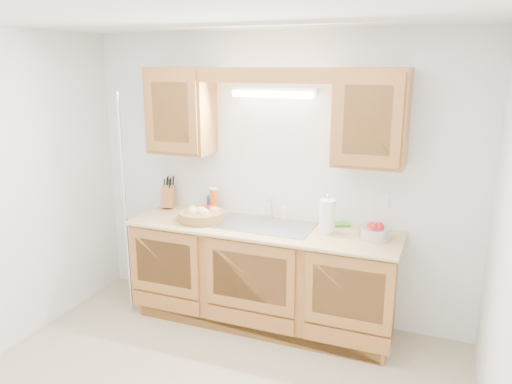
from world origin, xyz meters
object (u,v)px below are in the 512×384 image
at_px(paper_towel, 327,216).
at_px(apple_bowl, 375,232).
at_px(fruit_basket, 202,214).
at_px(knife_block, 169,196).

bearing_deg(paper_towel, apple_bowl, -2.34).
height_order(fruit_basket, apple_bowl, apple_bowl).
height_order(knife_block, apple_bowl, knife_block).
height_order(fruit_basket, paper_towel, paper_towel).
bearing_deg(fruit_basket, paper_towel, 4.93).
bearing_deg(knife_block, paper_towel, -19.99).
xyz_separation_m(fruit_basket, paper_towel, (1.09, 0.09, 0.08)).
relative_size(fruit_basket, paper_towel, 1.63).
distance_m(knife_block, paper_towel, 1.58).
distance_m(fruit_basket, knife_block, 0.54).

